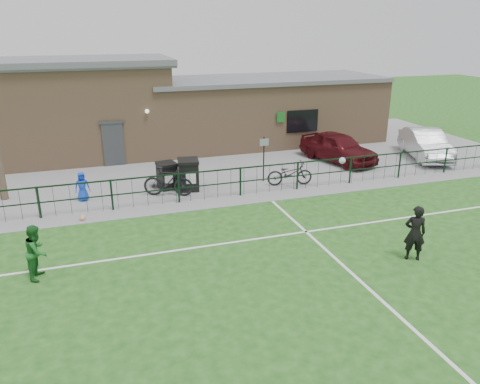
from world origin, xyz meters
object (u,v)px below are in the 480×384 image
object	(u,v)px
car_silver	(426,144)
spectator_child	(82,186)
sign_post	(264,159)
outfield_player	(37,251)
wheelie_bin_right	(189,175)
car_maroon	(338,147)
wheelie_bin_left	(167,176)
bicycle_e	(290,174)
bicycle_d	(168,182)
ball_ground	(82,218)

from	to	relation	value
car_silver	spectator_child	bearing A→B (deg)	-157.31
sign_post	outfield_player	world-z (taller)	sign_post
wheelie_bin_right	car_maroon	world-z (taller)	car_maroon
wheelie_bin_left	sign_post	distance (m)	4.22
bicycle_e	bicycle_d	bearing A→B (deg)	97.31
spectator_child	ball_ground	bearing A→B (deg)	-100.52
bicycle_d	spectator_child	distance (m)	3.31
car_silver	bicycle_e	distance (m)	8.59
wheelie_bin_left	spectator_child	distance (m)	3.42
wheelie_bin_right	bicycle_e	world-z (taller)	wheelie_bin_right
wheelie_bin_right	sign_post	xyz separation A→B (m)	(3.35, 0.05, 0.39)
wheelie_bin_left	outfield_player	bearing A→B (deg)	-137.95
wheelie_bin_right	car_silver	world-z (taller)	car_silver
bicycle_d	ball_ground	distance (m)	3.71
bicycle_e	wheelie_bin_left	bearing A→B (deg)	86.90
sign_post	car_silver	bearing A→B (deg)	6.11
wheelie_bin_right	bicycle_d	distance (m)	1.07
car_silver	wheelie_bin_left	bearing A→B (deg)	-158.26
ball_ground	car_silver	bearing A→B (deg)	10.35
wheelie_bin_left	car_silver	distance (m)	13.46
car_silver	ball_ground	bearing A→B (deg)	-150.53
spectator_child	car_maroon	bearing A→B (deg)	-0.08
wheelie_bin_right	outfield_player	distance (m)	7.91
car_maroon	sign_post	bearing A→B (deg)	-175.46
wheelie_bin_right	car_silver	size ratio (longest dim) A/B	0.27
ball_ground	wheelie_bin_left	bearing A→B (deg)	35.60
bicycle_d	outfield_player	xyz separation A→B (m)	(-4.47, -5.25, 0.14)
wheelie_bin_left	sign_post	size ratio (longest dim) A/B	0.52
outfield_player	ball_ground	distance (m)	3.94
wheelie_bin_left	wheelie_bin_right	size ratio (longest dim) A/B	0.85
car_maroon	spectator_child	bearing A→B (deg)	172.10
spectator_child	bicycle_d	bearing A→B (deg)	-17.41
wheelie_bin_left	wheelie_bin_right	xyz separation A→B (m)	(0.82, -0.42, 0.09)
wheelie_bin_left	spectator_child	bearing A→B (deg)	175.91
bicycle_d	sign_post	bearing A→B (deg)	-60.25
bicycle_e	ball_ground	world-z (taller)	bicycle_e
bicycle_d	spectator_child	size ratio (longest dim) A/B	1.72
wheelie_bin_left	car_maroon	distance (m)	8.96
sign_post	wheelie_bin_left	bearing A→B (deg)	174.84
bicycle_d	bicycle_e	xyz separation A→B (m)	(5.17, -0.27, -0.09)
bicycle_e	car_silver	bearing A→B (deg)	-67.44
wheelie_bin_left	bicycle_e	xyz separation A→B (m)	(5.06, -1.21, -0.01)
bicycle_e	spectator_child	size ratio (longest dim) A/B	1.67
ball_ground	spectator_child	bearing A→B (deg)	88.20
wheelie_bin_left	car_maroon	bearing A→B (deg)	-2.25
ball_ground	wheelie_bin_right	bearing A→B (deg)	25.58
sign_post	ball_ground	bearing A→B (deg)	-164.64
bicycle_e	spectator_child	world-z (taller)	spectator_child
car_maroon	outfield_player	distance (m)	15.44
car_maroon	car_silver	size ratio (longest dim) A/B	0.97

